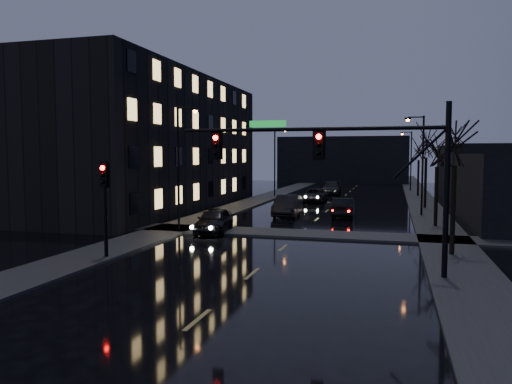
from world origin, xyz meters
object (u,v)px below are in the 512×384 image
Objects in this scene: oncoming_car_b at (288,206)px; oncoming_car_d at (332,188)px; oncoming_car_c at (315,195)px; lead_car at (343,207)px; oncoming_car_a at (214,220)px.

oncoming_car_b is 0.94× the size of oncoming_car_d.
lead_car is (4.12, -12.01, 0.07)m from oncoming_car_c.
oncoming_car_b is 4.44m from lead_car.
oncoming_car_b reaches higher than oncoming_car_d.
oncoming_car_b is (2.72, 9.64, 0.05)m from oncoming_car_a.
oncoming_car_c is 1.08× the size of lead_car.
lead_car is (7.11, 10.30, -0.03)m from oncoming_car_a.
oncoming_car_c is at bearing -95.34° from oncoming_car_d.
oncoming_car_a is 0.85× the size of oncoming_car_d.
oncoming_car_b is at bearing 67.18° from oncoming_car_a.
oncoming_car_c is 0.92× the size of oncoming_car_d.
lead_car is at bearing 48.32° from oncoming_car_a.
oncoming_car_d is (0.51, 10.29, 0.10)m from oncoming_car_c.
lead_car is at bearing 5.76° from oncoming_car_b.
oncoming_car_b is at bearing -94.44° from oncoming_car_d.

